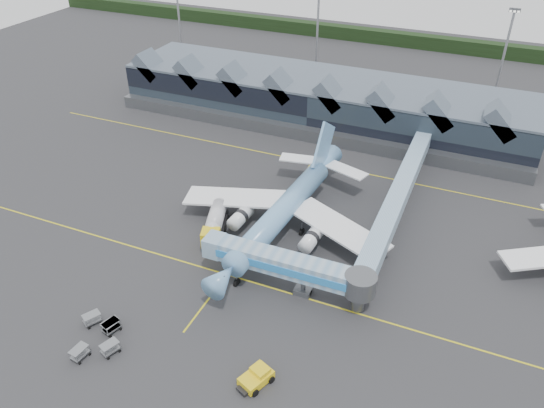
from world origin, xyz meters
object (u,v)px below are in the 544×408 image
at_px(jet_bridge, 297,268).
at_px(main_airliner, 285,208).
at_px(fuel_truck, 215,222).
at_px(pushback_tug, 256,377).

bearing_deg(jet_bridge, main_airliner, 117.69).
xyz_separation_m(main_airliner, fuel_truck, (-9.69, -5.32, -1.82)).
distance_m(jet_bridge, pushback_tug, 16.30).
xyz_separation_m(jet_bridge, fuel_truck, (-16.69, 7.64, -2.04)).
bearing_deg(main_airliner, pushback_tug, -69.67).
height_order(jet_bridge, pushback_tug, jet_bridge).
bearing_deg(fuel_truck, main_airliner, 9.90).
height_order(main_airliner, pushback_tug, main_airliner).
relative_size(jet_bridge, fuel_truck, 2.27).
distance_m(jet_bridge, fuel_truck, 18.47).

